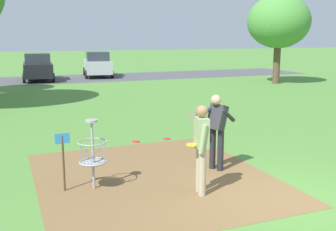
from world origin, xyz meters
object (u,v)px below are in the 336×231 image
frisbee_by_tee (136,142)px  parked_car_center_left (97,64)px  frisbee_near_basket (167,139)px  player_throwing (216,127)px  parked_car_leftmost (38,67)px  player_foreground_watching (201,144)px  tree_mid_left (279,22)px  disc_golf_basket (90,152)px

frisbee_by_tee → parked_car_center_left: (3.16, 19.24, 0.91)m
parked_car_center_left → frisbee_near_basket: bearing=-96.6°
player_throwing → frisbee_by_tee: player_throwing is taller
frisbee_by_tee → parked_car_leftmost: size_ratio=0.05×
player_foreground_watching → parked_car_leftmost: bearing=92.9°
player_foreground_watching → parked_car_center_left: bearing=82.2°
player_foreground_watching → tree_mid_left: 19.67m
parked_car_center_left → parked_car_leftmost: bearing=-164.9°
disc_golf_basket → parked_car_leftmost: bearing=87.9°
disc_golf_basket → player_foreground_watching: 2.17m
player_foreground_watching → frisbee_near_basket: 4.36m
player_throwing → frisbee_by_tee: bearing=107.0°
player_throwing → tree_mid_left: tree_mid_left is taller
tree_mid_left → parked_car_leftmost: bearing=151.6°
frisbee_near_basket → parked_car_leftmost: size_ratio=0.05×
frisbee_by_tee → player_foreground_watching: bearing=-90.4°
frisbee_by_tee → tree_mid_left: 16.95m
frisbee_near_basket → player_throwing: bearing=-90.3°
player_foreground_watching → parked_car_center_left: 23.61m
player_throwing → frisbee_near_basket: bearing=89.7°
player_foreground_watching → frisbee_near_basket: size_ratio=7.98×
tree_mid_left → player_foreground_watching: bearing=-130.7°
player_throwing → tree_mid_left: 18.20m
player_foreground_watching → tree_mid_left: bearing=49.3°
player_throwing → parked_car_leftmost: 21.19m
disc_golf_basket → player_throwing: 2.86m
parked_car_leftmost → parked_car_center_left: same height
frisbee_by_tee → parked_car_center_left: bearing=80.7°
frisbee_by_tee → disc_golf_basket: bearing=-121.6°
tree_mid_left → parked_car_leftmost: (-13.83, 7.47, -2.91)m
disc_golf_basket → tree_mid_left: 20.27m
disc_golf_basket → parked_car_center_left: parked_car_center_left is taller
tree_mid_left → parked_car_leftmost: size_ratio=1.28×
frisbee_near_basket → parked_car_center_left: bearing=83.4°
player_foreground_watching → parked_car_leftmost: size_ratio=0.40×
tree_mid_left → parked_car_leftmost: 15.98m
player_throwing → frisbee_near_basket: player_throwing is taller
player_throwing → disc_golf_basket: bearing=-177.7°
frisbee_near_basket → parked_car_center_left: 19.40m
disc_golf_basket → parked_car_center_left: 22.94m
disc_golf_basket → parked_car_leftmost: 21.21m
frisbee_by_tee → parked_car_leftmost: bearing=93.7°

